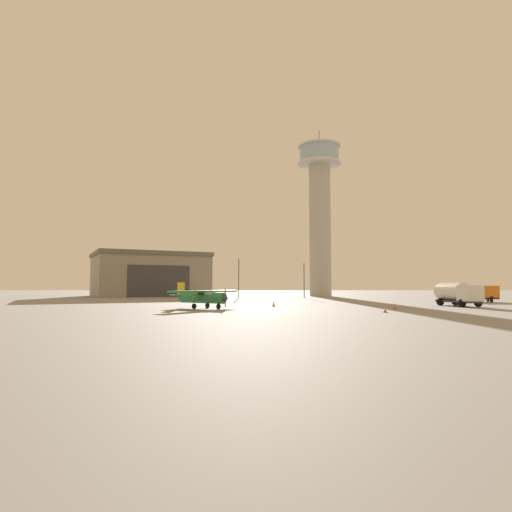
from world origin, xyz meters
TOP-DOWN VIEW (x-y plane):
  - ground_plane at (0.00, 0.00)m, footprint 400.00×400.00m
  - control_tower at (11.93, 59.73)m, footprint 10.88×10.88m
  - hangar at (-31.79, 60.24)m, footprint 34.22×32.10m
  - airplane_green at (-9.19, 1.04)m, footprint 7.88×9.42m
  - truck_fuel_tanker_white at (23.16, 7.76)m, footprint 4.10×7.34m
  - truck_box_orange at (32.51, 21.80)m, footprint 6.44×4.14m
  - light_post_north at (6.42, 43.89)m, footprint 0.44×0.44m
  - light_post_centre at (-7.83, 45.98)m, footprint 0.44×0.44m
  - traffic_cone_near_left at (10.20, -5.61)m, footprint 0.36×0.36m
  - traffic_cone_near_right at (-0.74, 6.43)m, footprint 0.36×0.36m
  - traffic_cone_mid_apron at (13.27, 1.50)m, footprint 0.36×0.36m

SIDE VIEW (x-z plane):
  - ground_plane at x=0.00m, z-range 0.00..0.00m
  - traffic_cone_near_left at x=10.20m, z-range 0.00..0.54m
  - traffic_cone_near_right at x=-0.74m, z-range 0.00..0.68m
  - traffic_cone_mid_apron at x=13.27m, z-range 0.00..0.71m
  - airplane_green at x=-9.19m, z-range -0.10..2.96m
  - truck_box_orange at x=32.51m, z-range 0.20..2.93m
  - truck_fuel_tanker_white at x=23.16m, z-range 0.18..3.22m
  - light_post_north at x=6.42m, z-range 0.81..8.61m
  - light_post_centre at x=-7.83m, z-range 0.83..9.65m
  - hangar at x=-31.79m, z-range 0.02..10.93m
  - control_tower at x=11.93m, z-range 2.15..44.82m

